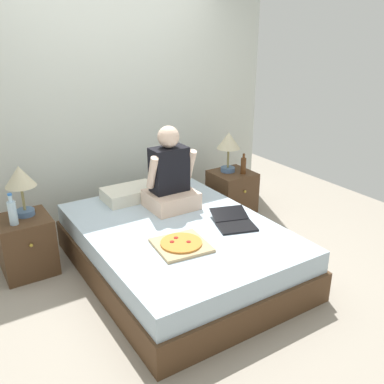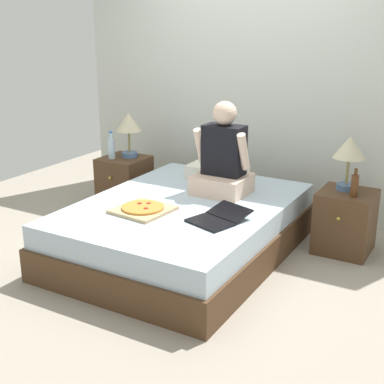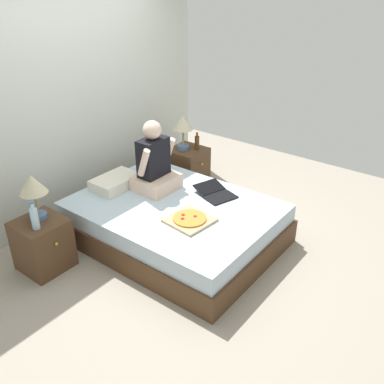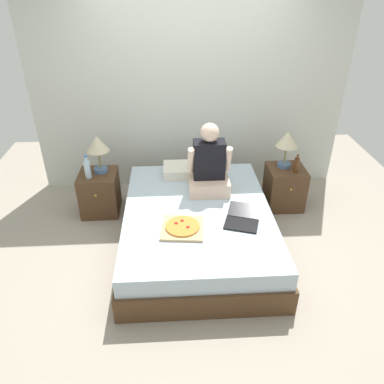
# 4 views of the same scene
# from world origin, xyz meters

# --- Properties ---
(ground_plane) EXTENTS (5.91, 5.91, 0.00)m
(ground_plane) POSITION_xyz_m (0.00, 0.00, 0.00)
(ground_plane) COLOR #9E9384
(wall_back) EXTENTS (3.91, 0.12, 2.50)m
(wall_back) POSITION_xyz_m (0.00, 1.41, 1.25)
(wall_back) COLOR silver
(wall_back) RESTS_ON ground
(bed) EXTENTS (1.56, 2.10, 0.44)m
(bed) POSITION_xyz_m (0.00, 0.00, 0.22)
(bed) COLOR #4C331E
(bed) RESTS_ON ground
(nightstand_left) EXTENTS (0.44, 0.47, 0.52)m
(nightstand_left) POSITION_xyz_m (-1.13, 0.71, 0.26)
(nightstand_left) COLOR #4C331E
(nightstand_left) RESTS_ON ground
(lamp_on_left_nightstand) EXTENTS (0.26, 0.26, 0.45)m
(lamp_on_left_nightstand) POSITION_xyz_m (-1.09, 0.76, 0.85)
(lamp_on_left_nightstand) COLOR #4C6B93
(lamp_on_left_nightstand) RESTS_ON nightstand_left
(water_bottle) EXTENTS (0.07, 0.07, 0.28)m
(water_bottle) POSITION_xyz_m (-1.21, 0.62, 0.63)
(water_bottle) COLOR silver
(water_bottle) RESTS_ON nightstand_left
(nightstand_right) EXTENTS (0.44, 0.47, 0.52)m
(nightstand_right) POSITION_xyz_m (1.13, 0.71, 0.26)
(nightstand_right) COLOR #4C331E
(nightstand_right) RESTS_ON ground
(lamp_on_right_nightstand) EXTENTS (0.26, 0.26, 0.45)m
(lamp_on_right_nightstand) POSITION_xyz_m (1.10, 0.76, 0.85)
(lamp_on_right_nightstand) COLOR #4C6B93
(lamp_on_right_nightstand) RESTS_ON nightstand_right
(beer_bottle) EXTENTS (0.06, 0.06, 0.23)m
(beer_bottle) POSITION_xyz_m (1.20, 0.61, 0.61)
(beer_bottle) COLOR #512D14
(beer_bottle) RESTS_ON nightstand_right
(pillow) EXTENTS (0.52, 0.34, 0.12)m
(pillow) POSITION_xyz_m (-0.09, 0.77, 0.50)
(pillow) COLOR silver
(pillow) RESTS_ON bed
(person_seated) EXTENTS (0.47, 0.40, 0.78)m
(person_seated) POSITION_xyz_m (0.15, 0.39, 0.73)
(person_seated) COLOR beige
(person_seated) RESTS_ON bed
(laptop) EXTENTS (0.43, 0.49, 0.07)m
(laptop) POSITION_xyz_m (0.42, -0.24, 0.46)
(laptop) COLOR black
(laptop) RESTS_ON bed
(pizza_box) EXTENTS (0.44, 0.44, 0.05)m
(pizza_box) POSITION_xyz_m (-0.17, -0.34, 0.46)
(pizza_box) COLOR tan
(pizza_box) RESTS_ON bed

